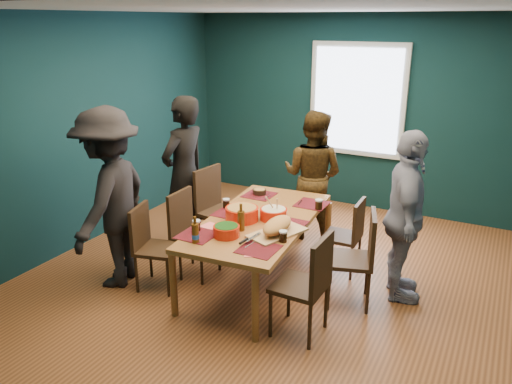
% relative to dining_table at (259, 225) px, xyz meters
% --- Properties ---
extents(room, '(5.01, 5.01, 2.71)m').
position_rel_dining_table_xyz_m(room, '(0.13, 0.51, 0.71)').
color(room, '#9C572D').
rests_on(room, ground).
extents(dining_table, '(1.12, 2.00, 0.73)m').
position_rel_dining_table_xyz_m(dining_table, '(0.00, 0.00, 0.00)').
color(dining_table, '#A26A30').
rests_on(dining_table, floor).
extents(chair_left_far, '(0.50, 0.50, 0.99)m').
position_rel_dining_table_xyz_m(chair_left_far, '(-0.84, 0.52, -0.08)').
color(chair_left_far, '#301E10').
rests_on(chair_left_far, floor).
extents(chair_left_mid, '(0.42, 0.42, 0.91)m').
position_rel_dining_table_xyz_m(chair_left_mid, '(-0.78, -0.12, -0.13)').
color(chair_left_mid, '#301E10').
rests_on(chair_left_mid, floor).
extents(chair_left_near, '(0.48, 0.48, 0.87)m').
position_rel_dining_table_xyz_m(chair_left_near, '(-0.96, -0.54, -0.16)').
color(chair_left_near, '#301E10').
rests_on(chair_left_near, floor).
extents(chair_right_far, '(0.39, 0.39, 0.83)m').
position_rel_dining_table_xyz_m(chair_right_far, '(0.73, 0.67, -0.18)').
color(chair_right_far, '#301E10').
rests_on(chair_right_far, floor).
extents(chair_right_mid, '(0.53, 0.53, 0.93)m').
position_rel_dining_table_xyz_m(chair_right_mid, '(1.01, 0.11, -0.12)').
color(chair_right_mid, '#301E10').
rests_on(chair_right_mid, floor).
extents(chair_right_near, '(0.44, 0.44, 0.94)m').
position_rel_dining_table_xyz_m(chair_right_near, '(0.78, -0.60, -0.11)').
color(chair_right_near, '#301E10').
rests_on(chair_right_near, floor).
extents(person_far_left, '(0.50, 0.70, 1.82)m').
position_rel_dining_table_xyz_m(person_far_left, '(-1.19, 0.41, 0.25)').
color(person_far_left, black).
rests_on(person_far_left, floor).
extents(person_back, '(0.80, 0.63, 1.60)m').
position_rel_dining_table_xyz_m(person_back, '(0.02, 1.39, 0.14)').
color(person_back, black).
rests_on(person_back, floor).
extents(person_right, '(0.68, 1.06, 1.68)m').
position_rel_dining_table_xyz_m(person_right, '(1.33, 0.43, 0.18)').
color(person_right, silver).
rests_on(person_right, floor).
extents(person_near_left, '(0.96, 1.32, 1.84)m').
position_rel_dining_table_xyz_m(person_near_left, '(-1.34, -0.63, 0.26)').
color(person_near_left, black).
rests_on(person_near_left, floor).
extents(bowl_salad, '(0.33, 0.33, 0.14)m').
position_rel_dining_table_xyz_m(bowl_salad, '(-0.13, -0.11, 0.14)').
color(bowl_salad, red).
rests_on(bowl_salad, dining_table).
extents(bowl_dumpling, '(0.27, 0.27, 0.25)m').
position_rel_dining_table_xyz_m(bowl_dumpling, '(0.13, 0.06, 0.13)').
color(bowl_dumpling, red).
rests_on(bowl_dumpling, dining_table).
extents(bowl_herbs, '(0.24, 0.24, 0.11)m').
position_rel_dining_table_xyz_m(bowl_herbs, '(-0.07, -0.51, 0.13)').
color(bowl_herbs, red).
rests_on(bowl_herbs, dining_table).
extents(cutting_board, '(0.46, 0.72, 0.15)m').
position_rel_dining_table_xyz_m(cutting_board, '(0.32, -0.26, 0.14)').
color(cutting_board, tan).
rests_on(cutting_board, dining_table).
extents(small_bowl, '(0.15, 0.15, 0.06)m').
position_rel_dining_table_xyz_m(small_bowl, '(-0.33, 0.65, 0.10)').
color(small_bowl, black).
rests_on(small_bowl, dining_table).
extents(beer_bottle_a, '(0.07, 0.07, 0.25)m').
position_rel_dining_table_xyz_m(beer_bottle_a, '(-0.24, -0.76, 0.16)').
color(beer_bottle_a, '#4A2C0D').
rests_on(beer_bottle_a, dining_table).
extents(beer_bottle_b, '(0.07, 0.07, 0.26)m').
position_rel_dining_table_xyz_m(beer_bottle_b, '(-0.02, -0.33, 0.17)').
color(beer_bottle_b, '#4A2C0D').
rests_on(beer_bottle_b, dining_table).
extents(cola_glass_a, '(0.08, 0.08, 0.11)m').
position_rel_dining_table_xyz_m(cola_glass_a, '(-0.38, -0.54, 0.13)').
color(cola_glass_a, black).
rests_on(cola_glass_a, dining_table).
extents(cola_glass_b, '(0.08, 0.08, 0.10)m').
position_rel_dining_table_xyz_m(cola_glass_b, '(0.44, -0.38, 0.13)').
color(cola_glass_b, black).
rests_on(cola_glass_b, dining_table).
extents(cola_glass_c, '(0.08, 0.08, 0.11)m').
position_rel_dining_table_xyz_m(cola_glass_c, '(0.44, 0.51, 0.13)').
color(cola_glass_c, black).
rests_on(cola_glass_c, dining_table).
extents(cola_glass_d, '(0.07, 0.07, 0.10)m').
position_rel_dining_table_xyz_m(cola_glass_d, '(-0.44, 0.11, 0.12)').
color(cola_glass_d, black).
rests_on(cola_glass_d, dining_table).
extents(napkin_a, '(0.15, 0.15, 0.00)m').
position_rel_dining_table_xyz_m(napkin_a, '(0.37, 0.02, 0.07)').
color(napkin_a, '#F86869').
rests_on(napkin_a, dining_table).
extents(napkin_b, '(0.17, 0.17, 0.00)m').
position_rel_dining_table_xyz_m(napkin_b, '(-0.33, -0.39, 0.07)').
color(napkin_b, '#F86869').
rests_on(napkin_b, dining_table).
extents(napkin_c, '(0.21, 0.21, 0.00)m').
position_rel_dining_table_xyz_m(napkin_c, '(0.32, -0.71, 0.07)').
color(napkin_c, '#F86869').
rests_on(napkin_c, dining_table).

